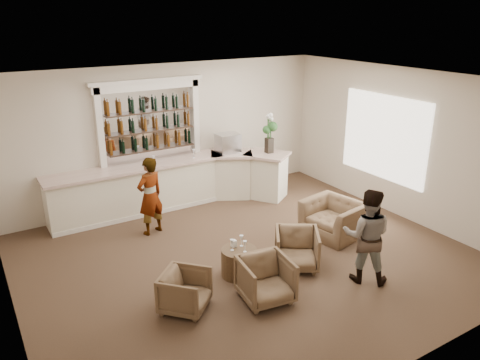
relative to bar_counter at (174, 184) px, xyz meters
name	(u,v)px	position (x,y,z in m)	size (l,w,h in m)	color
ground	(248,258)	(0.16, -3.00, -0.57)	(8.00, 8.00, 0.00)	#4F3927
room_shell	(236,129)	(0.33, -2.29, 1.77)	(8.04, 7.02, 3.32)	beige
bar_counter	(174,184)	(0.00, 0.00, 0.00)	(5.72, 1.80, 1.14)	white
back_bar_alcove	(150,122)	(-0.34, 0.41, 1.46)	(2.64, 0.25, 3.00)	white
cocktail_table	(239,262)	(-0.30, -3.41, -0.32)	(0.63, 0.63, 0.50)	#4D3921
sommelier	(150,196)	(-0.98, -1.03, 0.25)	(0.60, 0.40, 1.66)	gray
guest	(367,236)	(1.46, -4.67, 0.26)	(0.81, 0.63, 1.67)	gray
armchair_left	(185,291)	(-1.54, -3.84, -0.25)	(0.69, 0.71, 0.64)	brown
armchair_center	(266,280)	(-0.33, -4.28, -0.21)	(0.78, 0.80, 0.73)	brown
armchair_right	(297,249)	(0.74, -3.72, -0.22)	(0.76, 0.78, 0.71)	brown
armchair_far	(333,219)	(2.17, -3.10, -0.21)	(1.13, 0.99, 0.74)	brown
espresso_machine	(228,143)	(1.45, -0.03, 0.80)	(0.53, 0.45, 0.47)	#B7B8BC
flower_vase	(269,131)	(2.29, -0.59, 1.12)	(0.26, 0.26, 0.98)	black
wine_glass_bar_left	(153,160)	(-0.48, -0.02, 0.67)	(0.07, 0.07, 0.21)	white
wine_glass_bar_right	(194,154)	(0.53, -0.01, 0.67)	(0.07, 0.07, 0.21)	white
wine_glass_tbl_a	(232,245)	(-0.42, -3.38, 0.03)	(0.07, 0.07, 0.21)	white
wine_glass_tbl_b	(241,241)	(-0.20, -3.33, 0.03)	(0.07, 0.07, 0.21)	white
wine_glass_tbl_c	(245,246)	(-0.26, -3.54, 0.03)	(0.07, 0.07, 0.21)	white
napkin_holder	(234,243)	(-0.32, -3.27, -0.01)	(0.08, 0.08, 0.12)	white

